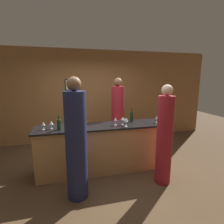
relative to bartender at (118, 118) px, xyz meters
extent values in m
plane|color=#4C3823|center=(-0.58, -0.86, -0.92)|extent=(14.00, 14.00, 0.00)
cube|color=olive|center=(-0.58, 1.16, 0.48)|extent=(8.00, 0.06, 2.80)
cube|color=black|center=(-1.09, 1.12, 0.83)|extent=(0.44, 0.02, 0.34)
cube|color=#B7C6B2|center=(-1.09, 1.11, 0.83)|extent=(0.39, 0.00, 0.29)
cube|color=#B27F4C|center=(-0.58, -0.86, -0.44)|extent=(2.62, 0.60, 0.95)
cube|color=black|center=(-0.58, -0.86, 0.05)|extent=(2.68, 0.66, 0.03)
cylinder|color=maroon|center=(0.00, 0.00, -0.05)|extent=(0.33, 0.33, 1.74)
sphere|color=brown|center=(0.00, 0.00, 0.93)|extent=(0.21, 0.21, 0.21)
cylinder|color=#1E234C|center=(-1.15, -1.62, -0.04)|extent=(0.34, 0.34, 1.74)
sphere|color=brown|center=(-1.15, -1.62, 0.93)|extent=(0.21, 0.21, 0.21)
cylinder|color=maroon|center=(0.42, -1.59, -0.10)|extent=(0.29, 0.29, 1.63)
sphere|color=beige|center=(0.42, -1.59, 0.82)|extent=(0.19, 0.19, 0.19)
cylinder|color=black|center=(0.13, -0.69, 0.17)|extent=(0.07, 0.07, 0.21)
cylinder|color=black|center=(0.13, -0.69, 0.32)|extent=(0.03, 0.03, 0.08)
cylinder|color=#19381E|center=(-1.43, -0.98, 0.16)|extent=(0.08, 0.08, 0.19)
cylinder|color=#19381E|center=(-1.43, -0.98, 0.30)|extent=(0.03, 0.03, 0.08)
cylinder|color=silver|center=(-1.57, -0.87, 0.07)|extent=(0.05, 0.05, 0.00)
cylinder|color=silver|center=(-1.57, -0.87, 0.11)|extent=(0.01, 0.01, 0.08)
cone|color=silver|center=(-1.57, -0.87, 0.18)|extent=(0.08, 0.08, 0.07)
cylinder|color=silver|center=(-1.71, -0.89, 0.07)|extent=(0.05, 0.05, 0.00)
cylinder|color=silver|center=(-1.71, -0.89, 0.11)|extent=(0.01, 0.01, 0.08)
cone|color=silver|center=(-1.71, -0.89, 0.18)|extent=(0.07, 0.07, 0.07)
cylinder|color=silver|center=(-0.11, -0.99, 0.07)|extent=(0.05, 0.05, 0.00)
cylinder|color=silver|center=(-0.11, -0.99, 0.12)|extent=(0.01, 0.01, 0.10)
cone|color=silver|center=(-0.11, -0.99, 0.20)|extent=(0.07, 0.07, 0.06)
cylinder|color=silver|center=(-0.15, -0.91, 0.07)|extent=(0.05, 0.05, 0.00)
cylinder|color=silver|center=(-0.15, -0.91, 0.12)|extent=(0.01, 0.01, 0.10)
cone|color=silver|center=(-0.15, -0.91, 0.20)|extent=(0.08, 0.08, 0.06)
cylinder|color=silver|center=(0.61, -0.94, 0.07)|extent=(0.05, 0.05, 0.00)
cylinder|color=silver|center=(0.61, -0.94, 0.11)|extent=(0.01, 0.01, 0.08)
cone|color=silver|center=(0.61, -0.94, 0.19)|extent=(0.06, 0.06, 0.07)
cylinder|color=silver|center=(-0.31, -0.91, 0.07)|extent=(0.05, 0.05, 0.00)
cylinder|color=silver|center=(-0.31, -0.91, 0.12)|extent=(0.01, 0.01, 0.09)
cone|color=silver|center=(-0.31, -0.91, 0.20)|extent=(0.06, 0.06, 0.07)
cylinder|color=silver|center=(-0.14, -1.08, 0.07)|extent=(0.05, 0.05, 0.00)
cylinder|color=silver|center=(-0.14, -1.08, 0.12)|extent=(0.01, 0.01, 0.10)
cone|color=silver|center=(-0.14, -1.08, 0.21)|extent=(0.07, 0.07, 0.07)
camera|label=1|loc=(-1.25, -4.29, 1.00)|focal=28.00mm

